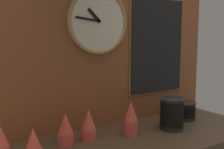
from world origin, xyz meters
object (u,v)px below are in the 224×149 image
(cup_stack_left, at_px, (34,146))
(cup_stack_center, at_px, (89,125))
(bowl_stack_right, at_px, (172,113))
(cup_stack_center_left, at_px, (66,129))
(cup_stack_center_right, at_px, (131,118))
(menu_board, at_px, (157,46))
(wall_clock, at_px, (98,21))
(bowl_stack_far_right, at_px, (185,110))

(cup_stack_left, relative_size, cup_stack_center, 1.00)
(bowl_stack_right, bearing_deg, cup_stack_center_left, 170.31)
(cup_stack_left, distance_m, cup_stack_center_right, 0.52)
(bowl_stack_right, relative_size, menu_board, 0.30)
(wall_clock, bearing_deg, cup_stack_center, -133.61)
(cup_stack_left, xyz_separation_m, menu_board, (0.86, 0.28, 0.36))
(wall_clock, bearing_deg, cup_stack_center_right, -71.02)
(bowl_stack_right, bearing_deg, bowl_stack_far_right, 25.37)
(bowl_stack_far_right, xyz_separation_m, wall_clock, (-0.51, 0.15, 0.52))
(cup_stack_left, distance_m, bowl_stack_far_right, 0.96)
(bowl_stack_far_right, bearing_deg, cup_stack_center, 179.67)
(bowl_stack_far_right, height_order, bowl_stack_right, bowl_stack_right)
(cup_stack_center_left, distance_m, cup_stack_center, 0.12)
(cup_stack_center_right, distance_m, wall_clock, 0.53)
(cup_stack_center_right, distance_m, menu_board, 0.54)
(bowl_stack_right, xyz_separation_m, menu_board, (0.10, 0.25, 0.35))
(cup_stack_left, relative_size, cup_stack_center_right, 0.85)
(cup_stack_center_left, distance_m, wall_clock, 0.58)
(menu_board, bearing_deg, bowl_stack_right, -112.56)
(cup_stack_center_right, xyz_separation_m, menu_board, (0.35, 0.21, 0.35))
(cup_stack_left, height_order, bowl_stack_right, bowl_stack_right)
(cup_stack_center_left, xyz_separation_m, wall_clock, (0.26, 0.15, 0.50))
(cup_stack_center_right, distance_m, bowl_stack_right, 0.25)
(wall_clock, bearing_deg, menu_board, 1.21)
(bowl_stack_right, bearing_deg, cup_stack_center_right, 170.67)
(cup_stack_left, height_order, cup_stack_center, same)
(bowl_stack_right, bearing_deg, cup_stack_left, -177.54)
(cup_stack_center_left, distance_m, cup_stack_center_right, 0.33)
(cup_stack_center, bearing_deg, wall_clock, 46.39)
(cup_stack_center, bearing_deg, cup_stack_center_right, -15.00)
(menu_board, bearing_deg, bowl_stack_far_right, -60.42)
(cup_stack_center_left, bearing_deg, cup_stack_center_right, -9.96)
(cup_stack_center, relative_size, cup_stack_center_right, 0.85)
(cup_stack_center_left, height_order, menu_board, menu_board)
(cup_stack_center_right, relative_size, bowl_stack_far_right, 1.31)
(cup_stack_center_left, bearing_deg, cup_stack_center, -0.69)
(cup_stack_left, bearing_deg, bowl_stack_far_right, 7.47)
(cup_stack_left, distance_m, cup_stack_center, 0.33)
(cup_stack_center_left, bearing_deg, bowl_stack_far_right, -0.38)
(cup_stack_center_left, relative_size, cup_stack_left, 1.00)
(bowl_stack_far_right, bearing_deg, cup_stack_center_left, 179.62)
(bowl_stack_far_right, distance_m, wall_clock, 0.74)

